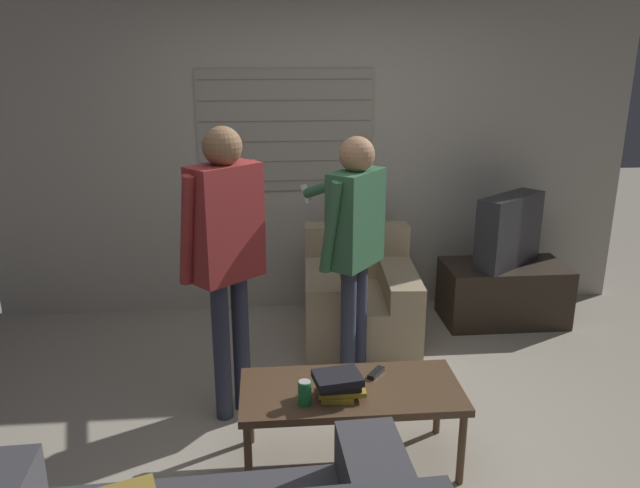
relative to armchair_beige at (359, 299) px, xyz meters
The scene contains 11 objects.
ground_plane 1.40m from the armchair_beige, 102.05° to the right, with size 16.00×16.00×0.00m, color #B2A893.
wall_back 1.23m from the armchair_beige, 112.65° to the left, with size 5.20×0.08×2.55m.
armchair_beige is the anchor object (origin of this frame).
coffee_table 1.51m from the armchair_beige, 100.11° to the right, with size 1.14×0.52×0.44m.
tv_stand 1.23m from the armchair_beige, 10.22° to the left, with size 0.96×0.52×0.48m.
tv 1.30m from the armchair_beige, 10.33° to the left, with size 0.63×0.56×0.57m.
person_left_standing 1.52m from the armchair_beige, 133.99° to the right, with size 0.49×0.78×1.72m.
person_right_standing 0.93m from the armchair_beige, 102.78° to the right, with size 0.52×0.77×1.61m.
book_stack 1.61m from the armchair_beige, 102.31° to the right, with size 0.27×0.22×0.13m.
soda_can 1.71m from the armchair_beige, 107.61° to the right, with size 0.07×0.07×0.13m.
spare_remote 1.38m from the armchair_beige, 94.79° to the right, with size 0.11×0.13×0.02m.
Camera 1 is at (-0.39, -2.97, 2.11)m, focal length 35.00 mm.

